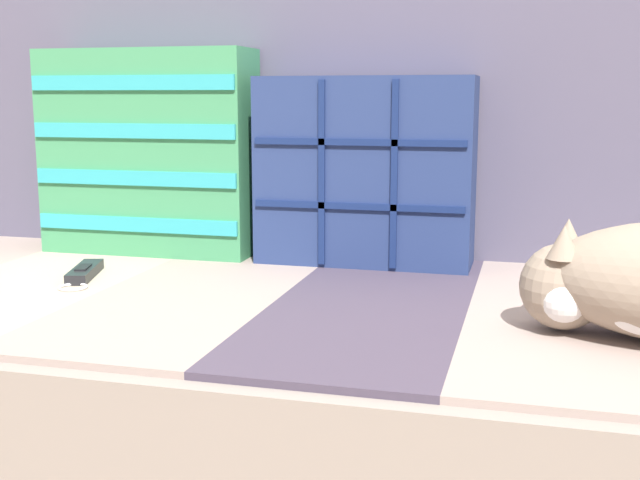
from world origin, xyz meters
TOP-DOWN VIEW (x-y plane):
  - couch at (0.00, 0.09)m, footprint 1.90×0.92m
  - sofa_backrest at (0.00, 0.48)m, footprint 1.86×0.14m
  - throw_pillow_quilted at (0.08, 0.33)m, footprint 0.41×0.14m
  - throw_pillow_striped at (-0.37, 0.33)m, footprint 0.44×0.14m
  - game_remote_far at (-0.38, 0.08)m, footprint 0.10×0.19m

SIDE VIEW (x-z plane):
  - couch at x=0.00m, z-range 0.00..0.37m
  - game_remote_far at x=-0.38m, z-range 0.37..0.40m
  - throw_pillow_quilted at x=0.08m, z-range 0.38..0.73m
  - throw_pillow_striped at x=-0.37m, z-range 0.38..0.79m
  - sofa_backrest at x=0.00m, z-range 0.38..0.96m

